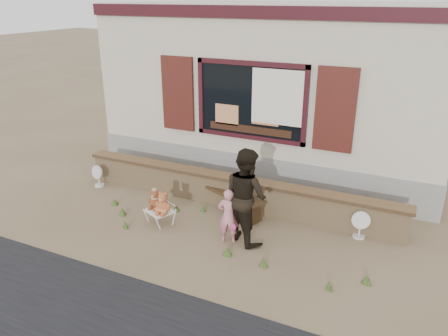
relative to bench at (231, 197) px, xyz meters
The scene contains 12 objects.
ground 0.83m from the bench, 95.38° to the right, with size 80.00×80.00×0.00m, color brown.
shopfront 4.08m from the bench, 91.12° to the left, with size 8.04×5.13×4.00m.
brick_wall 0.24m from the bench, 107.93° to the left, with size 7.10×0.36×0.67m.
bench is the anchor object (origin of this frame).
folding_chair 1.49m from the bench, 133.09° to the right, with size 0.60×0.58×0.29m.
teddy_bear_left 1.56m from the bench, 137.97° to the right, with size 0.30×0.26×0.41m, color brown, non-canonical shape.
teddy_bear_right 1.47m from the bench, 127.88° to the right, with size 0.33×0.28×0.45m, color brown, non-canonical shape.
child 1.24m from the bench, 67.97° to the right, with size 0.38×0.25×1.04m, color pink.
adult 1.29m from the bench, 52.56° to the right, with size 0.85×0.66×1.76m, color black.
fan_left 3.30m from the bench, behind, with size 0.33×0.22×0.52m.
fan_right 2.59m from the bench, ahead, with size 0.35×0.23×0.54m.
grass_tufts 1.18m from the bench, 94.31° to the right, with size 5.45×1.58×0.16m.
Camera 1 is at (3.38, -6.62, 4.19)m, focal length 35.00 mm.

